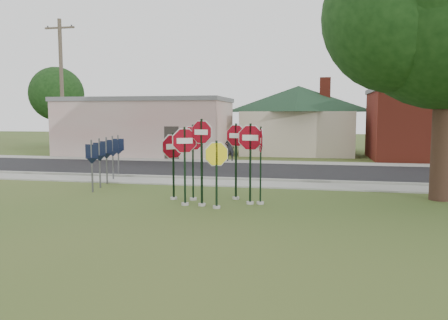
% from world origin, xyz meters
% --- Properties ---
extents(ground, '(120.00, 120.00, 0.00)m').
position_xyz_m(ground, '(0.00, 0.00, 0.00)').
color(ground, '#36531F').
rests_on(ground, ground).
extents(sidewalk_near, '(60.00, 1.60, 0.06)m').
position_xyz_m(sidewalk_near, '(0.00, 5.50, 0.03)').
color(sidewalk_near, '#989991').
rests_on(sidewalk_near, ground).
extents(road, '(60.00, 7.00, 0.04)m').
position_xyz_m(road, '(0.00, 10.00, 0.02)').
color(road, black).
rests_on(road, ground).
extents(sidewalk_far, '(60.00, 1.60, 0.06)m').
position_xyz_m(sidewalk_far, '(0.00, 14.30, 0.03)').
color(sidewalk_far, '#989991').
rests_on(sidewalk_far, ground).
extents(curb, '(60.00, 0.20, 0.14)m').
position_xyz_m(curb, '(0.00, 6.50, 0.07)').
color(curb, '#989991').
rests_on(curb, ground).
extents(stop_sign_center, '(1.01, 0.30, 2.90)m').
position_xyz_m(stop_sign_center, '(-0.30, 0.90, 1.83)').
color(stop_sign_center, '#A39F98').
rests_on(stop_sign_center, ground).
extents(stop_sign_yellow, '(0.95, 0.48, 2.24)m').
position_xyz_m(stop_sign_yellow, '(0.24, 0.63, 1.34)').
color(stop_sign_yellow, '#A39F98').
rests_on(stop_sign_yellow, ground).
extents(stop_sign_left, '(1.00, 0.52, 2.66)m').
position_xyz_m(stop_sign_left, '(-0.86, 0.89, 1.67)').
color(stop_sign_left, '#A39F98').
rests_on(stop_sign_left, ground).
extents(stop_sign_right, '(1.15, 0.24, 2.77)m').
position_xyz_m(stop_sign_right, '(1.18, 1.50, 1.76)').
color(stop_sign_right, '#A39F98').
rests_on(stop_sign_right, ground).
extents(stop_sign_back_right, '(1.00, 0.36, 2.74)m').
position_xyz_m(stop_sign_back_right, '(0.58, 2.24, 1.72)').
color(stop_sign_back_right, '#A39F98').
rests_on(stop_sign_back_right, ground).
extents(stop_sign_back_left, '(1.13, 0.30, 2.72)m').
position_xyz_m(stop_sign_back_left, '(-0.84, 1.78, 1.72)').
color(stop_sign_back_left, '#A39F98').
rests_on(stop_sign_back_left, ground).
extents(stop_sign_far_right, '(0.30, 1.09, 2.66)m').
position_xyz_m(stop_sign_far_right, '(1.51, 1.56, 1.67)').
color(stop_sign_far_right, '#A39F98').
rests_on(stop_sign_far_right, ground).
extents(stop_sign_far_left, '(0.88, 0.79, 2.43)m').
position_xyz_m(stop_sign_far_left, '(-1.54, 1.77, 1.50)').
color(stop_sign_far_left, '#A39F98').
rests_on(stop_sign_far_left, ground).
extents(route_sign_row, '(1.43, 4.63, 2.00)m').
position_xyz_m(route_sign_row, '(-5.40, 4.50, 1.22)').
color(route_sign_row, '#59595E').
rests_on(route_sign_row, ground).
extents(building_stucco, '(12.20, 6.20, 4.20)m').
position_xyz_m(building_stucco, '(-9.00, 18.00, 2.15)').
color(building_stucco, silver).
rests_on(building_stucco, ground).
extents(building_house, '(11.60, 11.60, 6.20)m').
position_xyz_m(building_house, '(2.00, 22.00, 3.65)').
color(building_house, '#B9A993').
rests_on(building_house, ground).
extents(utility_pole_near, '(2.20, 0.26, 9.50)m').
position_xyz_m(utility_pole_near, '(-14.00, 15.20, 4.97)').
color(utility_pole_near, '#453C2E').
rests_on(utility_pole_near, ground).
extents(bg_tree_left, '(4.90, 4.90, 7.35)m').
position_xyz_m(bg_tree_left, '(-20.00, 24.00, 4.88)').
color(bg_tree_left, black).
rests_on(bg_tree_left, ground).
extents(pedestrian, '(0.71, 0.60, 1.65)m').
position_xyz_m(pedestrian, '(-1.98, 14.48, 0.88)').
color(pedestrian, black).
rests_on(pedestrian, sidewalk_far).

